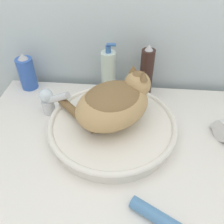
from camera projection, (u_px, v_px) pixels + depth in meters
The scene contains 8 objects.
vanity_counter at pixel (116, 203), 1.05m from camera, with size 0.98×0.62×0.83m.
sink_basin at pixel (112, 126), 0.79m from camera, with size 0.42×0.42×0.05m.
cat at pixel (114, 102), 0.73m from camera, with size 0.35×0.30×0.16m.
faucet at pixel (49, 100), 0.84m from camera, with size 0.12×0.07×0.12m.
soap_pump_bottle at pixel (108, 72), 0.93m from camera, with size 0.06×0.06×0.21m.
spray_bottle_trigger at pixel (27, 73), 0.96m from camera, with size 0.07×0.07×0.15m.
hairspray_can_black at pixel (146, 72), 0.91m from camera, with size 0.05×0.05×0.21m.
cream_tube at pixel (160, 219), 0.57m from camera, with size 0.15×0.10×0.04m.
Camera 1 is at (0.03, -0.22, 1.41)m, focal length 38.00 mm.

